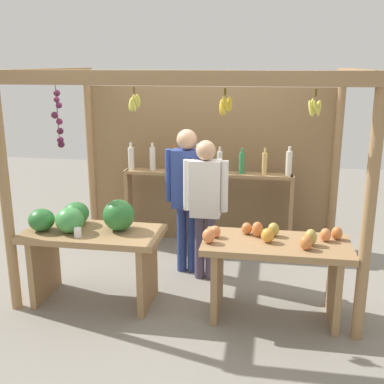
% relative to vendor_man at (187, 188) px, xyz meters
% --- Properties ---
extents(ground_plane, '(12.00, 12.00, 0.00)m').
position_rel_vendor_man_xyz_m(ground_plane, '(0.10, -0.05, -0.98)').
color(ground_plane, gray).
rests_on(ground_plane, ground).
extents(market_stall, '(3.31, 2.22, 2.26)m').
position_rel_vendor_man_xyz_m(market_stall, '(0.10, 0.43, 0.35)').
color(market_stall, '#99754C').
rests_on(market_stall, ground).
extents(fruit_counter_left, '(1.34, 0.64, 1.04)m').
position_rel_vendor_man_xyz_m(fruit_counter_left, '(-0.82, -0.83, -0.30)').
color(fruit_counter_left, '#99754C').
rests_on(fruit_counter_left, ground).
extents(fruit_counter_right, '(1.36, 0.64, 0.89)m').
position_rel_vendor_man_xyz_m(fruit_counter_right, '(0.97, -0.84, -0.41)').
color(fruit_counter_right, '#99754C').
rests_on(fruit_counter_right, ground).
extents(bottle_shelf_unit, '(2.12, 0.22, 1.35)m').
position_rel_vendor_man_xyz_m(bottle_shelf_unit, '(0.12, 0.74, -0.16)').
color(bottle_shelf_unit, '#99754C').
rests_on(bottle_shelf_unit, ground).
extents(vendor_man, '(0.48, 0.22, 1.63)m').
position_rel_vendor_man_xyz_m(vendor_man, '(0.00, 0.00, 0.00)').
color(vendor_man, navy).
rests_on(vendor_man, ground).
extents(vendor_woman, '(0.48, 0.21, 1.54)m').
position_rel_vendor_man_xyz_m(vendor_woman, '(0.23, -0.14, -0.06)').
color(vendor_woman, '#4D425C').
rests_on(vendor_woman, ground).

